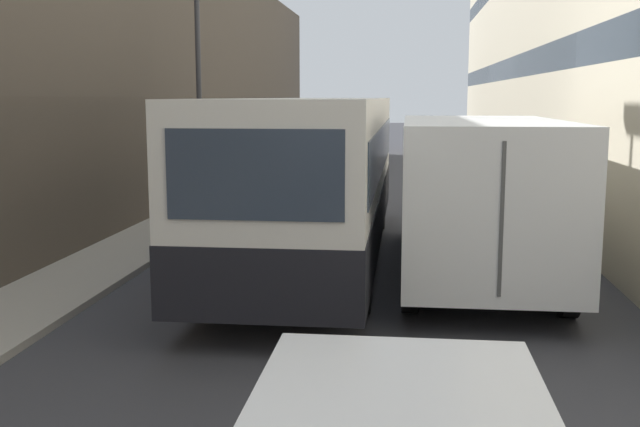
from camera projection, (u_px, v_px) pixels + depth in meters
name	position (u px, v px, depth m)	size (l,w,h in m)	color
ground_plane	(354.00, 269.00, 13.06)	(150.00, 150.00, 0.00)	#38383D
sidewalk_left	(111.00, 260.00, 13.55)	(1.62, 60.00, 0.10)	#9E998E
building_left_shopfront	(0.00, 73.00, 13.25)	(2.40, 60.00, 7.45)	#51473D
bus	(315.00, 175.00, 13.60)	(2.46, 10.90, 2.95)	silver
box_truck	(475.00, 188.00, 12.46)	(2.37, 7.39, 2.63)	silver
panel_van	(321.00, 151.00, 26.56)	(1.91, 4.56, 1.88)	#BCBCC1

